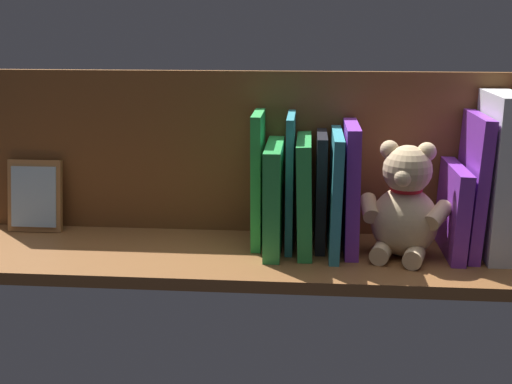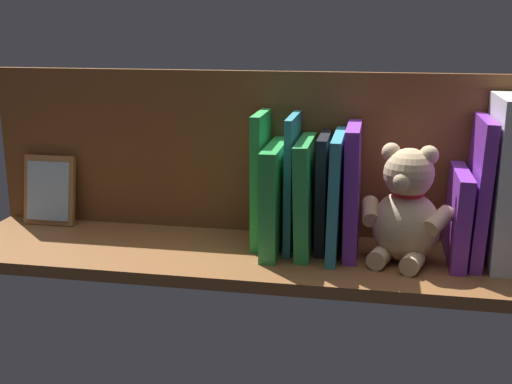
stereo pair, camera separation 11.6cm
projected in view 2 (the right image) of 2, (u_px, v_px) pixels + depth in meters
ground_plane at (256, 256)px, 119.38cm from camera, size 112.72×28.88×2.20cm
shelf_back_panel at (268, 153)px, 126.61cm from camera, size 112.72×1.50×31.80cm
dictionary_thick_white at (506, 181)px, 110.21cm from camera, size 5.32×16.54×28.97cm
book_1 at (478, 190)px, 111.80cm from camera, size 2.91×16.10×25.24cm
book_2 at (458, 216)px, 113.02cm from camera, size 2.95×17.15×16.10cm
teddy_bear at (406, 210)px, 112.17cm from camera, size 16.09×15.51×20.71cm
book_3 at (353, 190)px, 116.05cm from camera, size 2.75×15.79×23.28cm
book_4 at (336, 194)px, 115.67cm from camera, size 2.12×18.05×21.82cm
book_5 at (323, 192)px, 118.53cm from camera, size 1.83×13.16×21.18cm
book_6 at (306, 196)px, 117.33cm from camera, size 3.20×16.97×20.62cm
book_7 at (292, 182)px, 118.69cm from camera, size 1.33×14.02×24.63cm
book_8 at (275, 197)px, 117.97cm from camera, size 2.97×18.00×19.56cm
book_9 at (261, 179)px, 120.47cm from camera, size 1.86×12.50×24.87cm
picture_frame_leaning at (49, 190)px, 133.67cm from camera, size 10.89×4.09×14.35cm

